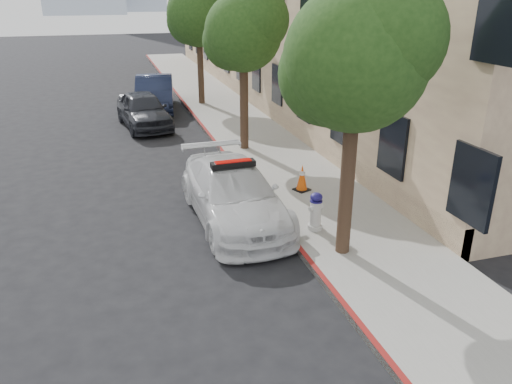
{
  "coord_description": "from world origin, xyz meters",
  "views": [
    {
      "loc": [
        -1.69,
        -10.69,
        5.47
      ],
      "look_at": [
        1.47,
        -0.19,
        1.0
      ],
      "focal_mm": 35.0,
      "sensor_mm": 36.0,
      "label": 1
    }
  ],
  "objects_px": {
    "traffic_cone": "(302,178)",
    "police_car": "(234,194)",
    "parked_car_far": "(155,93)",
    "fire_hydrant": "(316,211)",
    "parked_car_mid": "(143,110)"
  },
  "relations": [
    {
      "from": "traffic_cone",
      "to": "police_car",
      "type": "bearing_deg",
      "value": -155.21
    },
    {
      "from": "parked_car_far",
      "to": "fire_hydrant",
      "type": "bearing_deg",
      "value": -73.75
    },
    {
      "from": "fire_hydrant",
      "to": "parked_car_far",
      "type": "bearing_deg",
      "value": 81.87
    },
    {
      "from": "police_car",
      "to": "fire_hydrant",
      "type": "relative_size",
      "value": 5.41
    },
    {
      "from": "police_car",
      "to": "traffic_cone",
      "type": "distance_m",
      "value": 2.5
    },
    {
      "from": "fire_hydrant",
      "to": "traffic_cone",
      "type": "height_order",
      "value": "fire_hydrant"
    },
    {
      "from": "police_car",
      "to": "parked_car_mid",
      "type": "bearing_deg",
      "value": 96.23
    },
    {
      "from": "police_car",
      "to": "traffic_cone",
      "type": "bearing_deg",
      "value": 23.36
    },
    {
      "from": "fire_hydrant",
      "to": "traffic_cone",
      "type": "relative_size",
      "value": 1.21
    },
    {
      "from": "fire_hydrant",
      "to": "parked_car_mid",
      "type": "bearing_deg",
      "value": 88.05
    },
    {
      "from": "police_car",
      "to": "parked_car_far",
      "type": "bearing_deg",
      "value": 90.9
    },
    {
      "from": "police_car",
      "to": "parked_car_mid",
      "type": "xyz_separation_m",
      "value": [
        -1.35,
        10.05,
        0.02
      ]
    },
    {
      "from": "parked_car_mid",
      "to": "traffic_cone",
      "type": "height_order",
      "value": "parked_car_mid"
    },
    {
      "from": "parked_car_mid",
      "to": "parked_car_far",
      "type": "relative_size",
      "value": 0.88
    },
    {
      "from": "parked_car_mid",
      "to": "traffic_cone",
      "type": "xyz_separation_m",
      "value": [
        3.62,
        -9.0,
        -0.21
      ]
    }
  ]
}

